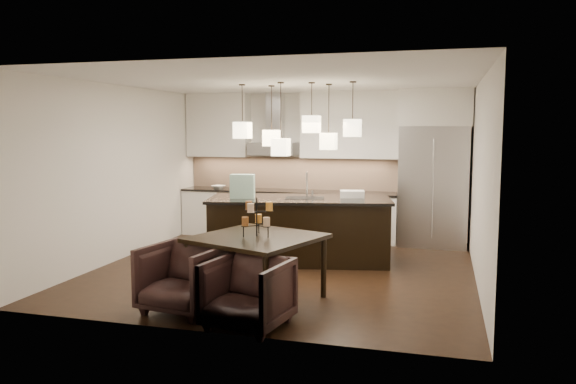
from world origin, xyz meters
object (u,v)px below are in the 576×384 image
(refrigerator, at_px, (433,187))
(island_body, at_px, (300,231))
(dining_table, at_px, (257,268))
(armchair_right, at_px, (248,294))
(armchair_left, at_px, (184,278))

(refrigerator, distance_m, island_body, 2.76)
(dining_table, bearing_deg, refrigerator, 83.03)
(refrigerator, distance_m, dining_table, 4.49)
(refrigerator, bearing_deg, armchair_right, -110.11)
(armchair_left, bearing_deg, armchair_right, -10.44)
(island_body, distance_m, armchair_left, 2.86)
(armchair_left, bearing_deg, dining_table, 50.95)
(armchair_left, xyz_separation_m, armchair_right, (0.90, -0.32, -0.02))
(refrigerator, relative_size, armchair_left, 2.48)
(dining_table, bearing_deg, island_body, 110.22)
(armchair_left, bearing_deg, island_body, 85.75)
(refrigerator, bearing_deg, armchair_left, -120.48)
(island_body, bearing_deg, armchair_right, -97.42)
(armchair_right, bearing_deg, armchair_left, 170.45)
(island_body, distance_m, dining_table, 2.17)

